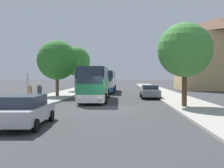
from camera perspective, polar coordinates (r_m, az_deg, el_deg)
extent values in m
plane|color=#38383A|center=(20.69, -0.86, -5.32)|extent=(300.00, 300.00, 0.00)
cube|color=#A39E93|center=(22.23, -19.25, -4.73)|extent=(4.00, 120.00, 0.15)
cube|color=#A39E93|center=(21.43, 18.25, -4.96)|extent=(4.00, 120.00, 0.15)
cube|color=tan|center=(52.50, 21.97, 4.44)|extent=(14.08, 10.37, 10.23)
pyramid|color=brown|center=(53.24, 22.05, 11.63)|extent=(14.08, 10.37, 3.11)
cube|color=silver|center=(27.23, -3.65, -2.29)|extent=(2.64, 10.68, 0.70)
cube|color=#23844C|center=(27.17, -3.66, -0.14)|extent=(2.64, 10.68, 1.34)
cube|color=#232D3D|center=(27.16, -3.66, 2.27)|extent=(2.66, 10.47, 0.95)
cube|color=#23844C|center=(27.17, -3.66, 3.40)|extent=(2.59, 10.47, 0.12)
cube|color=#232D3D|center=(21.84, -4.89, 2.00)|extent=(2.17, 0.11, 1.45)
sphere|color=#F4EAC1|center=(22.00, -7.06, -3.18)|extent=(0.24, 0.24, 0.24)
sphere|color=#F4EAC1|center=(21.82, -2.68, -3.21)|extent=(0.24, 0.24, 0.24)
cylinder|color=black|center=(24.22, -7.15, -3.10)|extent=(0.32, 1.01, 1.00)
cylinder|color=black|center=(23.98, -1.45, -3.14)|extent=(0.32, 1.01, 1.00)
cylinder|color=black|center=(30.52, -5.38, -2.09)|extent=(0.32, 1.01, 1.00)
cylinder|color=black|center=(30.34, -0.86, -2.11)|extent=(0.32, 1.01, 1.00)
cube|color=#2D519E|center=(41.29, -1.29, -0.90)|extent=(2.61, 11.88, 0.70)
cube|color=silver|center=(41.26, -1.29, 0.46)|extent=(2.61, 11.88, 1.26)
cube|color=#232D3D|center=(41.24, -1.29, 1.99)|extent=(2.64, 11.64, 0.95)
cube|color=silver|center=(41.25, -1.29, 2.74)|extent=(2.56, 11.64, 0.12)
cube|color=#232D3D|center=(35.30, -1.98, 1.79)|extent=(2.33, 0.07, 1.45)
sphere|color=#F4EAC1|center=(35.41, -3.44, -1.29)|extent=(0.24, 0.24, 0.24)
sphere|color=#F4EAC1|center=(35.27, -0.51, -1.30)|extent=(0.24, 0.24, 0.24)
cylinder|color=black|center=(37.87, -3.62, -1.34)|extent=(0.30, 1.00, 1.00)
cylinder|color=black|center=(37.67, 0.29, -1.35)|extent=(0.30, 1.00, 1.00)
cylinder|color=black|center=(44.95, -2.62, -0.84)|extent=(0.30, 1.00, 1.00)
cylinder|color=black|center=(44.78, 0.68, -0.85)|extent=(0.30, 1.00, 1.00)
cube|color=#B7B7BC|center=(14.06, -18.32, -6.02)|extent=(2.09, 4.71, 0.72)
cube|color=#232D3D|center=(13.82, -18.60, -3.51)|extent=(1.78, 2.47, 0.55)
cylinder|color=black|center=(15.78, -19.94, -6.51)|extent=(0.22, 0.63, 0.62)
cylinder|color=black|center=(15.21, -13.04, -6.76)|extent=(0.22, 0.63, 0.62)
cylinder|color=black|center=(12.47, -16.23, -8.67)|extent=(0.22, 0.63, 0.62)
cube|color=slate|center=(30.00, 8.26, -1.84)|extent=(1.96, 4.56, 0.73)
cube|color=#232D3D|center=(30.15, 8.24, -0.68)|extent=(1.72, 2.38, 0.47)
cylinder|color=black|center=(28.73, 10.44, -2.73)|extent=(0.20, 0.62, 0.62)
cylinder|color=black|center=(28.54, 6.59, -2.74)|extent=(0.20, 0.62, 0.62)
cylinder|color=black|center=(31.52, 9.78, -2.33)|extent=(0.20, 0.62, 0.62)
cylinder|color=black|center=(31.35, 6.26, -2.34)|extent=(0.20, 0.62, 0.62)
cylinder|color=gray|center=(22.93, -17.93, -1.01)|extent=(0.08, 0.08, 2.65)
cube|color=silver|center=(22.90, -17.95, 1.44)|extent=(0.03, 0.45, 0.60)
cylinder|color=#23232D|center=(22.09, -17.46, -3.46)|extent=(0.30, 0.30, 0.84)
cylinder|color=olive|center=(22.03, -17.48, -1.46)|extent=(0.36, 0.36, 0.70)
sphere|color=tan|center=(22.01, -17.49, -0.26)|extent=(0.23, 0.23, 0.23)
cylinder|color=#23232D|center=(22.24, -15.49, -3.39)|extent=(0.30, 0.30, 0.86)
cylinder|color=#333338|center=(22.19, -15.51, -1.37)|extent=(0.36, 0.36, 0.71)
sphere|color=tan|center=(22.16, -15.52, -0.15)|extent=(0.23, 0.23, 0.23)
cylinder|color=brown|center=(32.38, -11.83, -0.29)|extent=(0.40, 0.40, 2.52)
sphere|color=#2D7028|center=(32.42, -11.86, 5.11)|extent=(4.78, 4.78, 4.78)
cylinder|color=brown|center=(42.67, -7.89, 0.55)|extent=(0.40, 0.40, 3.01)
sphere|color=#2D7028|center=(42.73, -7.91, 4.92)|extent=(4.67, 4.67, 4.67)
cylinder|color=#513D23|center=(21.51, 15.48, -0.91)|extent=(0.40, 0.40, 2.84)
sphere|color=#428938|center=(21.58, 15.54, 7.15)|extent=(4.29, 4.29, 4.29)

